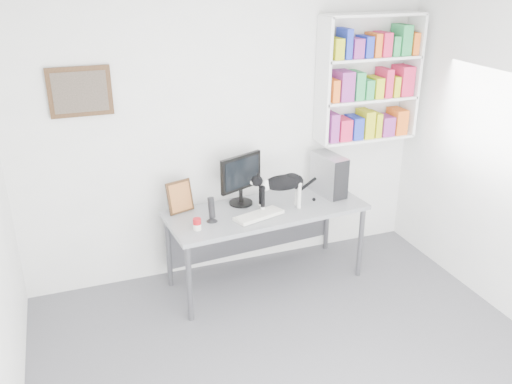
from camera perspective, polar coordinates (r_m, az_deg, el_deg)
room at (r=3.48m, az=7.11°, el=-3.52°), size 4.01×4.01×2.70m
bookshelf at (r=5.52m, az=11.79°, el=11.61°), size 1.03×0.28×1.24m
wall_art at (r=4.83m, az=-18.03°, el=10.00°), size 0.52×0.04×0.42m
desk at (r=5.24m, az=1.07°, el=-5.61°), size 1.91×0.87×0.78m
monitor at (r=5.07m, az=-1.63°, el=1.33°), size 0.52×0.39×0.50m
keyboard at (r=4.89m, az=0.29°, el=-2.46°), size 0.49×0.30×0.04m
pc_tower at (r=5.36m, az=7.66°, el=1.84°), size 0.24×0.43×0.40m
speaker at (r=4.78m, az=-4.70°, el=-1.81°), size 0.12×0.12×0.24m
leaning_print at (r=4.99m, az=-8.03°, el=-0.43°), size 0.27×0.17×0.31m
soup_can at (r=4.67m, az=-6.22°, el=-3.38°), size 0.07×0.07×0.10m
cat at (r=4.99m, az=2.72°, el=0.07°), size 0.58×0.20×0.35m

